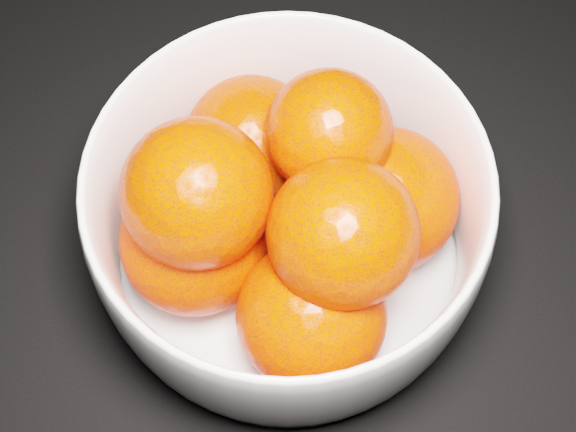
# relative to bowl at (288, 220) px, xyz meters

# --- Properties ---
(bowl) EXTENTS (0.25, 0.25, 0.12)m
(bowl) POSITION_rel_bowl_xyz_m (0.00, 0.00, 0.00)
(bowl) COLOR white
(bowl) RESTS_ON ground
(orange_pile) EXTENTS (0.21, 0.21, 0.15)m
(orange_pile) POSITION_rel_bowl_xyz_m (-0.00, -0.00, 0.02)
(orange_pile) COLOR #FF2900
(orange_pile) RESTS_ON bowl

